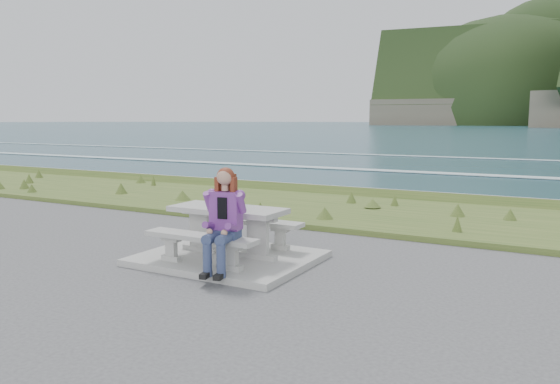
{
  "coord_description": "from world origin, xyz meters",
  "views": [
    {
      "loc": [
        4.68,
        -6.86,
        2.19
      ],
      "look_at": [
        0.26,
        1.2,
        0.96
      ],
      "focal_mm": 35.0,
      "sensor_mm": 36.0,
      "label": 1
    }
  ],
  "objects_px": {
    "bench_landward": "(200,242)",
    "picnic_table": "(228,218)",
    "seated_woman": "(222,234)",
    "bench_seaward": "(252,225)"
  },
  "relations": [
    {
      "from": "picnic_table",
      "to": "bench_landward",
      "type": "xyz_separation_m",
      "value": [
        0.0,
        -0.7,
        -0.23
      ]
    },
    {
      "from": "picnic_table",
      "to": "bench_landward",
      "type": "distance_m",
      "value": 0.74
    },
    {
      "from": "picnic_table",
      "to": "bench_seaward",
      "type": "height_order",
      "value": "picnic_table"
    },
    {
      "from": "bench_landward",
      "to": "seated_woman",
      "type": "distance_m",
      "value": 0.52
    },
    {
      "from": "picnic_table",
      "to": "seated_woman",
      "type": "relative_size",
      "value": 1.26
    },
    {
      "from": "bench_seaward",
      "to": "seated_woman",
      "type": "bearing_deg",
      "value": -73.1
    },
    {
      "from": "bench_landward",
      "to": "picnic_table",
      "type": "bearing_deg",
      "value": 90.0
    },
    {
      "from": "seated_woman",
      "to": "bench_landward",
      "type": "bearing_deg",
      "value": 152.9
    },
    {
      "from": "picnic_table",
      "to": "bench_seaward",
      "type": "xyz_separation_m",
      "value": [
        0.0,
        0.7,
        -0.23
      ]
    },
    {
      "from": "bench_landward",
      "to": "bench_seaward",
      "type": "height_order",
      "value": "same"
    }
  ]
}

